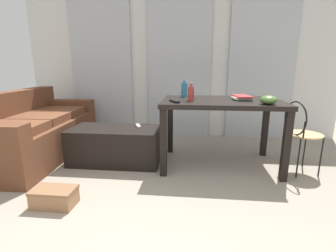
{
  "coord_description": "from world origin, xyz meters",
  "views": [
    {
      "loc": [
        0.25,
        -1.07,
        1.17
      ],
      "look_at": [
        -0.06,
        1.91,
        0.44
      ],
      "focal_mm": 26.12,
      "sensor_mm": 36.0,
      "label": 1
    }
  ],
  "objects_px": {
    "couch": "(34,132)",
    "book_stack": "(242,97)",
    "tv_remote_on_table": "(174,101)",
    "bottle_near": "(184,90)",
    "scissors": "(195,99)",
    "shoebox": "(54,197)",
    "craft_table": "(221,109)",
    "bowl": "(268,100)",
    "coffee_table": "(116,145)",
    "bottle_far": "(191,94)",
    "tv_remote_primary": "(138,126)",
    "wire_chair": "(300,129)"
  },
  "relations": [
    {
      "from": "couch",
      "to": "book_stack",
      "type": "relative_size",
      "value": 6.48
    },
    {
      "from": "couch",
      "to": "tv_remote_on_table",
      "type": "bearing_deg",
      "value": -8.97
    },
    {
      "from": "bottle_near",
      "to": "scissors",
      "type": "relative_size",
      "value": 2.18
    },
    {
      "from": "tv_remote_on_table",
      "to": "shoebox",
      "type": "distance_m",
      "value": 1.46
    },
    {
      "from": "tv_remote_on_table",
      "to": "craft_table",
      "type": "bearing_deg",
      "value": -2.76
    },
    {
      "from": "book_stack",
      "to": "tv_remote_on_table",
      "type": "distance_m",
      "value": 0.81
    },
    {
      "from": "bowl",
      "to": "tv_remote_on_table",
      "type": "bearing_deg",
      "value": 176.99
    },
    {
      "from": "coffee_table",
      "to": "shoebox",
      "type": "relative_size",
      "value": 3.03
    },
    {
      "from": "bottle_far",
      "to": "tv_remote_on_table",
      "type": "bearing_deg",
      "value": -146.28
    },
    {
      "from": "craft_table",
      "to": "tv_remote_primary",
      "type": "bearing_deg",
      "value": 177.06
    },
    {
      "from": "wire_chair",
      "to": "tv_remote_primary",
      "type": "relative_size",
      "value": 4.8
    },
    {
      "from": "coffee_table",
      "to": "shoebox",
      "type": "xyz_separation_m",
      "value": [
        -0.22,
        -1.03,
        -0.14
      ]
    },
    {
      "from": "couch",
      "to": "tv_remote_on_table",
      "type": "xyz_separation_m",
      "value": [
        1.88,
        -0.3,
        0.47
      ]
    },
    {
      "from": "bowl",
      "to": "couch",
      "type": "bearing_deg",
      "value": 173.03
    },
    {
      "from": "couch",
      "to": "bowl",
      "type": "relative_size",
      "value": 11.73
    },
    {
      "from": "tv_remote_on_table",
      "to": "shoebox",
      "type": "height_order",
      "value": "tv_remote_on_table"
    },
    {
      "from": "book_stack",
      "to": "shoebox",
      "type": "bearing_deg",
      "value": -146.98
    },
    {
      "from": "book_stack",
      "to": "tv_remote_on_table",
      "type": "relative_size",
      "value": 1.63
    },
    {
      "from": "wire_chair",
      "to": "scissors",
      "type": "xyz_separation_m",
      "value": [
        -1.15,
        0.21,
        0.29
      ]
    },
    {
      "from": "book_stack",
      "to": "scissors",
      "type": "xyz_separation_m",
      "value": [
        -0.54,
        0.03,
        -0.02
      ]
    },
    {
      "from": "wire_chair",
      "to": "book_stack",
      "type": "distance_m",
      "value": 0.7
    },
    {
      "from": "coffee_table",
      "to": "bowl",
      "type": "distance_m",
      "value": 1.83
    },
    {
      "from": "bowl",
      "to": "bottle_far",
      "type": "bearing_deg",
      "value": 168.04
    },
    {
      "from": "bowl",
      "to": "tv_remote_on_table",
      "type": "xyz_separation_m",
      "value": [
        -0.96,
        0.05,
        -0.04
      ]
    },
    {
      "from": "wire_chair",
      "to": "bottle_near",
      "type": "xyz_separation_m",
      "value": [
        -1.28,
        0.42,
        0.37
      ]
    },
    {
      "from": "wire_chair",
      "to": "bottle_far",
      "type": "relative_size",
      "value": 4.26
    },
    {
      "from": "wire_chair",
      "to": "shoebox",
      "type": "xyz_separation_m",
      "value": [
        -2.32,
        -0.94,
        -0.43
      ]
    },
    {
      "from": "bottle_near",
      "to": "bowl",
      "type": "height_order",
      "value": "bottle_near"
    },
    {
      "from": "wire_chair",
      "to": "tv_remote_on_table",
      "type": "xyz_separation_m",
      "value": [
        -1.36,
        -0.1,
        0.3
      ]
    },
    {
      "from": "bottle_near",
      "to": "bowl",
      "type": "distance_m",
      "value": 1.05
    },
    {
      "from": "book_stack",
      "to": "tv_remote_on_table",
      "type": "height_order",
      "value": "book_stack"
    },
    {
      "from": "coffee_table",
      "to": "scissors",
      "type": "height_order",
      "value": "scissors"
    },
    {
      "from": "shoebox",
      "to": "tv_remote_primary",
      "type": "bearing_deg",
      "value": 66.95
    },
    {
      "from": "bottle_far",
      "to": "bottle_near",
      "type": "bearing_deg",
      "value": 102.36
    },
    {
      "from": "couch",
      "to": "tv_remote_on_table",
      "type": "distance_m",
      "value": 1.96
    },
    {
      "from": "tv_remote_on_table",
      "to": "couch",
      "type": "bearing_deg",
      "value": 142.66
    },
    {
      "from": "bottle_near",
      "to": "tv_remote_primary",
      "type": "distance_m",
      "value": 0.74
    },
    {
      "from": "bottle_near",
      "to": "book_stack",
      "type": "bearing_deg",
      "value": -19.53
    },
    {
      "from": "craft_table",
      "to": "book_stack",
      "type": "height_order",
      "value": "book_stack"
    },
    {
      "from": "wire_chair",
      "to": "book_stack",
      "type": "xyz_separation_m",
      "value": [
        -0.6,
        0.18,
        0.31
      ]
    },
    {
      "from": "wire_chair",
      "to": "tv_remote_primary",
      "type": "xyz_separation_m",
      "value": [
        -1.84,
        0.2,
        -0.06
      ]
    },
    {
      "from": "couch",
      "to": "tv_remote_primary",
      "type": "relative_size",
      "value": 11.69
    },
    {
      "from": "craft_table",
      "to": "bottle_near",
      "type": "relative_size",
      "value": 6.72
    },
    {
      "from": "couch",
      "to": "craft_table",
      "type": "height_order",
      "value": "couch"
    },
    {
      "from": "bottle_far",
      "to": "book_stack",
      "type": "distance_m",
      "value": 0.61
    },
    {
      "from": "wire_chair",
      "to": "shoebox",
      "type": "bearing_deg",
      "value": -158.07
    },
    {
      "from": "shoebox",
      "to": "scissors",
      "type": "bearing_deg",
      "value": 44.22
    },
    {
      "from": "coffee_table",
      "to": "bottle_near",
      "type": "distance_m",
      "value": 1.11
    },
    {
      "from": "craft_table",
      "to": "wire_chair",
      "type": "xyz_separation_m",
      "value": [
        0.84,
        -0.15,
        -0.18
      ]
    },
    {
      "from": "bowl",
      "to": "coffee_table",
      "type": "bearing_deg",
      "value": 171.59
    }
  ]
}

